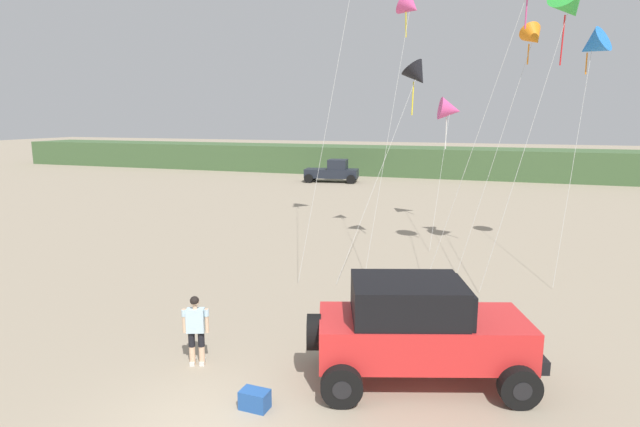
{
  "coord_description": "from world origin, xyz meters",
  "views": [
    {
      "loc": [
        4.8,
        -7.41,
        5.65
      ],
      "look_at": [
        1.0,
        3.68,
        3.46
      ],
      "focal_mm": 29.07,
      "sensor_mm": 36.0,
      "label": 1
    }
  ],
  "objects_px": {
    "distant_pickup": "(333,171)",
    "kite_green_box": "(450,110)",
    "kite_blue_swept": "(592,45)",
    "kite_orange_streamer": "(410,7)",
    "kite_black_sled": "(570,5)",
    "person_watching": "(196,327)",
    "kite_pink_ribbon": "(534,37)",
    "cooler_box": "(255,400)",
    "kite_purple_stunt": "(417,75)",
    "jeep": "(419,329)"
  },
  "relations": [
    {
      "from": "person_watching",
      "to": "cooler_box",
      "type": "distance_m",
      "value": 2.51
    },
    {
      "from": "kite_green_box",
      "to": "kite_purple_stunt",
      "type": "height_order",
      "value": "kite_purple_stunt"
    },
    {
      "from": "distant_pickup",
      "to": "kite_orange_streamer",
      "type": "xyz_separation_m",
      "value": [
        9.95,
        -21.56,
        9.0
      ]
    },
    {
      "from": "jeep",
      "to": "cooler_box",
      "type": "distance_m",
      "value": 3.72
    },
    {
      "from": "kite_black_sled",
      "to": "kite_green_box",
      "type": "bearing_deg",
      "value": 120.31
    },
    {
      "from": "person_watching",
      "to": "jeep",
      "type": "bearing_deg",
      "value": 10.56
    },
    {
      "from": "kite_purple_stunt",
      "to": "kite_pink_ribbon",
      "type": "distance_m",
      "value": 4.3
    },
    {
      "from": "jeep",
      "to": "cooler_box",
      "type": "relative_size",
      "value": 8.95
    },
    {
      "from": "cooler_box",
      "to": "distant_pickup",
      "type": "xyz_separation_m",
      "value": [
        -9.36,
        34.81,
        0.75
      ]
    },
    {
      "from": "jeep",
      "to": "kite_pink_ribbon",
      "type": "bearing_deg",
      "value": 77.38
    },
    {
      "from": "distant_pickup",
      "to": "kite_black_sled",
      "type": "bearing_deg",
      "value": -56.2
    },
    {
      "from": "person_watching",
      "to": "kite_green_box",
      "type": "xyz_separation_m",
      "value": [
        3.86,
        17.88,
        5.06
      ]
    },
    {
      "from": "person_watching",
      "to": "kite_orange_streamer",
      "type": "relative_size",
      "value": 0.16
    },
    {
      "from": "kite_pink_ribbon",
      "to": "kite_orange_streamer",
      "type": "distance_m",
      "value": 4.88
    },
    {
      "from": "cooler_box",
      "to": "kite_blue_swept",
      "type": "height_order",
      "value": "kite_blue_swept"
    },
    {
      "from": "distant_pickup",
      "to": "kite_black_sled",
      "type": "xyz_separation_m",
      "value": [
        15.58,
        -23.27,
        8.37
      ]
    },
    {
      "from": "kite_blue_swept",
      "to": "kite_orange_streamer",
      "type": "relative_size",
      "value": 0.85
    },
    {
      "from": "kite_blue_swept",
      "to": "kite_orange_streamer",
      "type": "distance_m",
      "value": 6.95
    },
    {
      "from": "jeep",
      "to": "kite_green_box",
      "type": "distance_m",
      "value": 17.66
    },
    {
      "from": "kite_blue_swept",
      "to": "cooler_box",
      "type": "bearing_deg",
      "value": -117.94
    },
    {
      "from": "cooler_box",
      "to": "kite_green_box",
      "type": "distance_m",
      "value": 20.05
    },
    {
      "from": "kite_blue_swept",
      "to": "distant_pickup",
      "type": "bearing_deg",
      "value": 128.41
    },
    {
      "from": "kite_purple_stunt",
      "to": "kite_orange_streamer",
      "type": "height_order",
      "value": "kite_orange_streamer"
    },
    {
      "from": "distant_pickup",
      "to": "kite_pink_ribbon",
      "type": "relative_size",
      "value": 0.53
    },
    {
      "from": "kite_blue_swept",
      "to": "kite_orange_streamer",
      "type": "height_order",
      "value": "kite_orange_streamer"
    },
    {
      "from": "distant_pickup",
      "to": "kite_green_box",
      "type": "distance_m",
      "value": 19.92
    },
    {
      "from": "person_watching",
      "to": "kite_blue_swept",
      "type": "bearing_deg",
      "value": 53.26
    },
    {
      "from": "jeep",
      "to": "kite_orange_streamer",
      "type": "xyz_separation_m",
      "value": [
        -2.27,
        11.11,
        8.74
      ]
    },
    {
      "from": "distant_pickup",
      "to": "kite_pink_ribbon",
      "type": "height_order",
      "value": "kite_pink_ribbon"
    },
    {
      "from": "kite_blue_swept",
      "to": "kite_purple_stunt",
      "type": "bearing_deg",
      "value": -166.7
    },
    {
      "from": "kite_orange_streamer",
      "to": "person_watching",
      "type": "bearing_deg",
      "value": -102.47
    },
    {
      "from": "jeep",
      "to": "kite_purple_stunt",
      "type": "distance_m",
      "value": 11.96
    },
    {
      "from": "kite_pink_ribbon",
      "to": "kite_green_box",
      "type": "bearing_deg",
      "value": 117.72
    },
    {
      "from": "kite_purple_stunt",
      "to": "kite_black_sled",
      "type": "bearing_deg",
      "value": -8.65
    },
    {
      "from": "kite_green_box",
      "to": "person_watching",
      "type": "bearing_deg",
      "value": -102.19
    },
    {
      "from": "kite_blue_swept",
      "to": "kite_pink_ribbon",
      "type": "relative_size",
      "value": 0.98
    },
    {
      "from": "person_watching",
      "to": "kite_green_box",
      "type": "height_order",
      "value": "kite_green_box"
    },
    {
      "from": "kite_green_box",
      "to": "kite_purple_stunt",
      "type": "xyz_separation_m",
      "value": [
        -0.69,
        -6.79,
        1.23
      ]
    },
    {
      "from": "cooler_box",
      "to": "distant_pickup",
      "type": "height_order",
      "value": "distant_pickup"
    },
    {
      "from": "kite_purple_stunt",
      "to": "kite_black_sled",
      "type": "relative_size",
      "value": 0.77
    },
    {
      "from": "cooler_box",
      "to": "kite_pink_ribbon",
      "type": "relative_size",
      "value": 0.06
    },
    {
      "from": "kite_black_sled",
      "to": "distant_pickup",
      "type": "bearing_deg",
      "value": 123.8
    },
    {
      "from": "kite_black_sled",
      "to": "kite_pink_ribbon",
      "type": "height_order",
      "value": "kite_black_sled"
    },
    {
      "from": "kite_blue_swept",
      "to": "kite_black_sled",
      "type": "relative_size",
      "value": 0.88
    },
    {
      "from": "cooler_box",
      "to": "kite_purple_stunt",
      "type": "height_order",
      "value": "kite_purple_stunt"
    },
    {
      "from": "kite_purple_stunt",
      "to": "kite_orange_streamer",
      "type": "relative_size",
      "value": 0.74
    },
    {
      "from": "person_watching",
      "to": "kite_green_box",
      "type": "distance_m",
      "value": 18.98
    },
    {
      "from": "kite_green_box",
      "to": "kite_pink_ribbon",
      "type": "distance_m",
      "value": 7.74
    },
    {
      "from": "kite_blue_swept",
      "to": "kite_purple_stunt",
      "type": "height_order",
      "value": "kite_blue_swept"
    },
    {
      "from": "kite_orange_streamer",
      "to": "kite_green_box",
      "type": "bearing_deg",
      "value": 78.39
    }
  ]
}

